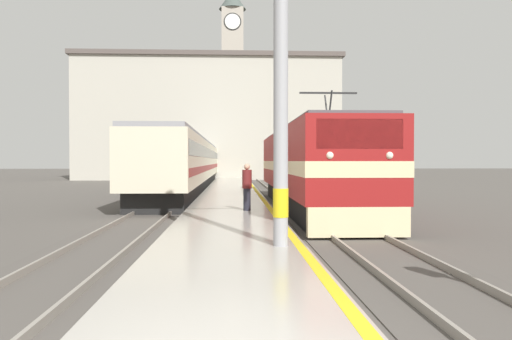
{
  "coord_description": "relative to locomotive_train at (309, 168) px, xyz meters",
  "views": [
    {
      "loc": [
        0.08,
        -4.77,
        2.13
      ],
      "look_at": [
        1.63,
        28.1,
        1.52
      ],
      "focal_mm": 35.0,
      "sensor_mm": 36.0,
      "label": 1
    }
  ],
  "objects": [
    {
      "name": "locomotive_train",
      "position": [
        0.0,
        0.0,
        0.0
      ],
      "size": [
        2.92,
        17.63,
        4.54
      ],
      "color": "black",
      "rests_on": "ground"
    },
    {
      "name": "ground_plane",
      "position": [
        -3.44,
        13.03,
        -1.83
      ],
      "size": [
        200.0,
        200.0,
        0.0
      ],
      "primitive_type": "plane",
      "color": "#514C47"
    },
    {
      "name": "person_on_platform",
      "position": [
        -2.85,
        -4.01,
        -0.6
      ],
      "size": [
        0.34,
        0.34,
        1.67
      ],
      "color": "#23232D",
      "rests_on": "platform"
    },
    {
      "name": "catenary_mast",
      "position": [
        -2.29,
        -11.39,
        2.47
      ],
      "size": [
        2.67,
        0.32,
        8.04
      ],
      "color": "#9E9EA3",
      "rests_on": "platform"
    },
    {
      "name": "station_building",
      "position": [
        -6.09,
        36.2,
        5.22
      ],
      "size": [
        30.07,
        8.01,
        14.05
      ],
      "color": "#B7B2A3",
      "rests_on": "ground"
    },
    {
      "name": "platform",
      "position": [
        -3.44,
        8.03,
        -1.65
      ],
      "size": [
        3.26,
        140.0,
        0.35
      ],
      "color": "#ADA89E",
      "rests_on": "ground"
    },
    {
      "name": "rail_track_near",
      "position": [
        -0.0,
        8.03,
        -1.8
      ],
      "size": [
        2.83,
        140.0,
        0.16
      ],
      "color": "#514C47",
      "rests_on": "ground"
    },
    {
      "name": "clock_tower",
      "position": [
        -3.36,
        48.61,
        11.88
      ],
      "size": [
        3.76,
        3.76,
        26.07
      ],
      "color": "#ADA393",
      "rests_on": "ground"
    },
    {
      "name": "rail_track_far",
      "position": [
        -6.49,
        8.03,
        -1.8
      ],
      "size": [
        2.83,
        140.0,
        0.16
      ],
      "color": "#514C47",
      "rests_on": "ground"
    },
    {
      "name": "passenger_train",
      "position": [
        -6.49,
        15.01,
        0.13
      ],
      "size": [
        2.92,
        35.92,
        3.61
      ],
      "color": "black",
      "rests_on": "ground"
    }
  ]
}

